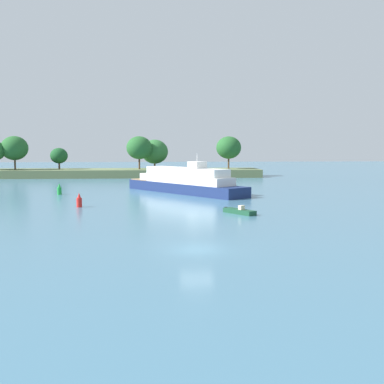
{
  "coord_description": "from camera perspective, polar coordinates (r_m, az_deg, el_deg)",
  "views": [
    {
      "loc": [
        -2.92,
        -36.07,
        7.98
      ],
      "look_at": [
        2.03,
        33.44,
        1.2
      ],
      "focal_mm": 44.73,
      "sensor_mm": 36.0,
      "label": 1
    }
  ],
  "objects": [
    {
      "name": "ground_plane",
      "position": [
        37.06,
        0.55,
        -6.88
      ],
      "size": [
        400.0,
        400.0,
        0.0
      ],
      "primitive_type": "plane",
      "color": "teal"
    },
    {
      "name": "treeline_island",
      "position": [
        124.76,
        -13.19,
        3.4
      ],
      "size": [
        90.29,
        12.34,
        10.36
      ],
      "color": "#66754C",
      "rests_on": "ground"
    },
    {
      "name": "small_motorboat",
      "position": [
        56.43,
        5.67,
        -2.3
      ],
      "size": [
        3.49,
        4.38,
        1.03
      ],
      "color": "#19472D",
      "rests_on": "ground"
    },
    {
      "name": "white_riverboat",
      "position": [
        80.99,
        -0.9,
        1.21
      ],
      "size": [
        19.56,
        23.67,
        6.77
      ],
      "color": "navy",
      "rests_on": "ground"
    },
    {
      "name": "channel_buoy_red",
      "position": [
        63.8,
        -13.3,
        -1.04
      ],
      "size": [
        0.7,
        0.7,
        1.9
      ],
      "color": "red",
      "rests_on": "ground"
    },
    {
      "name": "channel_buoy_green",
      "position": [
        80.91,
        -15.54,
        0.27
      ],
      "size": [
        0.7,
        0.7,
        1.9
      ],
      "color": "green",
      "rests_on": "ground"
    }
  ]
}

